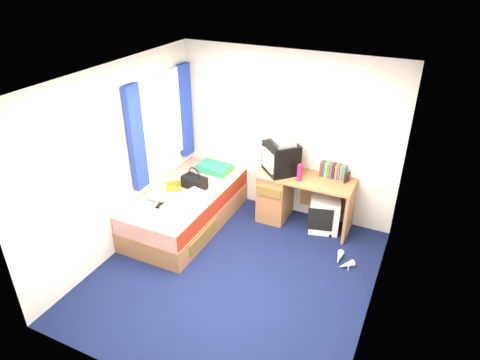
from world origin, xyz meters
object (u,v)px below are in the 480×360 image
at_px(remote_control, 160,205).
at_px(bed, 187,207).
at_px(magazine, 174,186).
at_px(colour_swatch_fan, 163,208).
at_px(picture_frame, 347,177).
at_px(aerosol_can, 300,171).
at_px(crt_tv, 281,158).
at_px(pink_water_bottle, 300,173).
at_px(pillow, 214,168).
at_px(storage_cube, 324,213).
at_px(handbag, 194,182).
at_px(towel, 196,198).
at_px(vcr, 282,141).
at_px(water_bottle, 157,199).
at_px(white_heels, 343,261).
at_px(desk, 287,195).

bearing_deg(remote_control, bed, 70.40).
xyz_separation_m(magazine, colour_swatch_fan, (0.19, -0.55, -0.00)).
height_order(colour_swatch_fan, remote_control, remote_control).
height_order(picture_frame, aerosol_can, aerosol_can).
distance_m(crt_tv, pink_water_bottle, 0.36).
distance_m(pillow, storage_cube, 1.77).
bearing_deg(handbag, colour_swatch_fan, -87.27).
xyz_separation_m(picture_frame, handbag, (-1.97, -0.70, -0.19)).
relative_size(aerosol_can, towel, 0.53).
distance_m(vcr, picture_frame, 1.00).
distance_m(bed, pink_water_bottle, 1.68).
distance_m(crt_tv, water_bottle, 1.79).
xyz_separation_m(pillow, storage_cube, (1.74, 0.02, -0.34)).
xyz_separation_m(colour_swatch_fan, white_heels, (2.29, 0.57, -0.51)).
xyz_separation_m(crt_tv, magazine, (-1.34, -0.70, -0.42)).
distance_m(crt_tv, aerosol_can, 0.32).
distance_m(pink_water_bottle, white_heels, 1.28).
relative_size(bed, white_heels, 5.89).
relative_size(desk, crt_tv, 2.19).
xyz_separation_m(bed, pink_water_bottle, (1.45, 0.62, 0.59)).
bearing_deg(remote_control, handbag, 66.91).
bearing_deg(colour_swatch_fan, handbag, 81.38).
bearing_deg(vcr, pink_water_bottle, 23.87).
distance_m(desk, storage_cube, 0.59).
height_order(magazine, colour_swatch_fan, magazine).
bearing_deg(towel, picture_frame, 29.85).
distance_m(water_bottle, white_heels, 2.55).
xyz_separation_m(pink_water_bottle, handbag, (-1.38, -0.48, -0.23)).
height_order(storage_cube, crt_tv, crt_tv).
bearing_deg(pillow, pink_water_bottle, -3.87).
distance_m(aerosol_can, remote_control, 1.95).
relative_size(vcr, aerosol_can, 2.12).
bearing_deg(desk, picture_frame, 7.30).
relative_size(towel, remote_control, 2.09).
bearing_deg(vcr, storage_cube, 44.14).
xyz_separation_m(aerosol_can, colour_swatch_fan, (-1.44, -1.22, -0.29)).
bearing_deg(pink_water_bottle, vcr, 158.42).
bearing_deg(storage_cube, magazine, -175.74).
height_order(vcr, pink_water_bottle, vcr).
xyz_separation_m(bed, water_bottle, (-0.19, -0.41, 0.31)).
bearing_deg(water_bottle, pillow, 76.39).
bearing_deg(white_heels, pink_water_bottle, 145.84).
height_order(crt_tv, water_bottle, crt_tv).
relative_size(desk, magazine, 4.64).
height_order(pillow, pink_water_bottle, pink_water_bottle).
relative_size(aerosol_can, white_heels, 0.52).
bearing_deg(magazine, towel, -22.91).
relative_size(desk, picture_frame, 9.29).
bearing_deg(towel, water_bottle, -153.73).
distance_m(towel, white_heels, 2.07).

